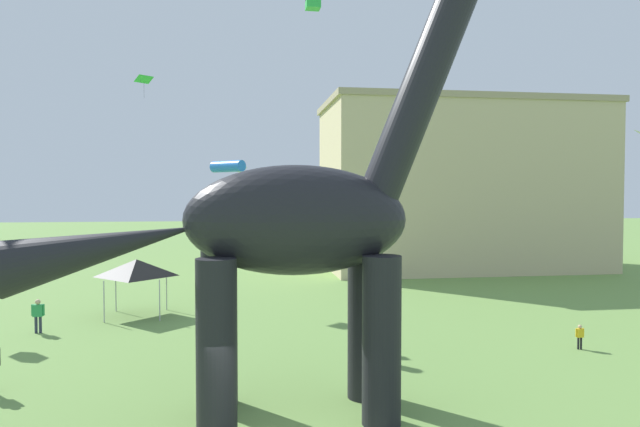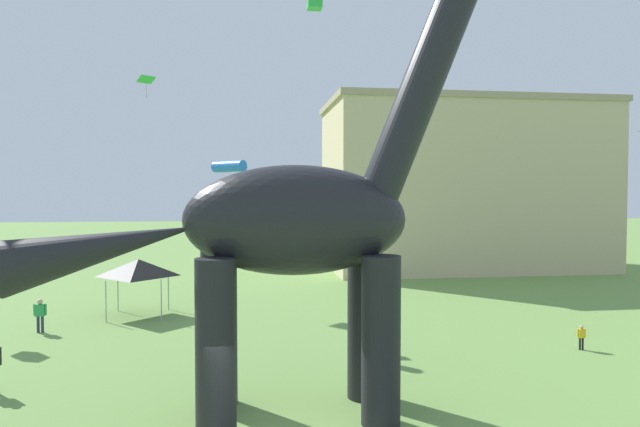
{
  "view_description": "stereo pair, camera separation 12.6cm",
  "coord_description": "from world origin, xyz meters",
  "px_view_note": "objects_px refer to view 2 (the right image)",
  "views": [
    {
      "loc": [
        -0.3,
        -13.25,
        6.45
      ],
      "look_at": [
        2.3,
        4.76,
        5.8
      ],
      "focal_mm": 31.36,
      "sensor_mm": 36.0,
      "label": 1
    },
    {
      "loc": [
        -0.17,
        -13.27,
        6.45
      ],
      "look_at": [
        2.3,
        4.76,
        5.8
      ],
      "focal_mm": 31.36,
      "sensor_mm": 36.0,
      "label": 2
    }
  ],
  "objects_px": {
    "person_strolling_adult": "(40,312)",
    "kite_far_left": "(232,167)",
    "dinosaur_sculpture": "(294,220)",
    "kite_apex": "(146,80)",
    "festival_canopy_tent": "(138,268)",
    "person_watching_child": "(581,335)"
  },
  "relations": [
    {
      "from": "person_strolling_adult",
      "to": "kite_far_left",
      "type": "distance_m",
      "value": 11.16
    },
    {
      "from": "kite_far_left",
      "to": "dinosaur_sculpture",
      "type": "bearing_deg",
      "value": -79.85
    },
    {
      "from": "dinosaur_sculpture",
      "to": "kite_apex",
      "type": "distance_m",
      "value": 25.34
    },
    {
      "from": "festival_canopy_tent",
      "to": "kite_far_left",
      "type": "xyz_separation_m",
      "value": [
        5.0,
        -3.36,
        5.19
      ]
    },
    {
      "from": "kite_apex",
      "to": "person_strolling_adult",
      "type": "bearing_deg",
      "value": -104.59
    },
    {
      "from": "person_strolling_adult",
      "to": "kite_apex",
      "type": "xyz_separation_m",
      "value": [
        2.99,
        11.48,
        13.09
      ]
    },
    {
      "from": "person_watching_child",
      "to": "kite_apex",
      "type": "distance_m",
      "value": 29.91
    },
    {
      "from": "festival_canopy_tent",
      "to": "kite_apex",
      "type": "height_order",
      "value": "kite_apex"
    },
    {
      "from": "festival_canopy_tent",
      "to": "kite_apex",
      "type": "bearing_deg",
      "value": 95.98
    },
    {
      "from": "person_watching_child",
      "to": "person_strolling_adult",
      "type": "distance_m",
      "value": 23.95
    },
    {
      "from": "festival_canopy_tent",
      "to": "dinosaur_sculpture",
      "type": "bearing_deg",
      "value": -64.01
    },
    {
      "from": "dinosaur_sculpture",
      "to": "person_strolling_adult",
      "type": "bearing_deg",
      "value": 139.15
    },
    {
      "from": "person_watching_child",
      "to": "festival_canopy_tent",
      "type": "bearing_deg",
      "value": -138.2
    },
    {
      "from": "dinosaur_sculpture",
      "to": "person_watching_child",
      "type": "bearing_deg",
      "value": 27.34
    },
    {
      "from": "person_watching_child",
      "to": "kite_far_left",
      "type": "relative_size",
      "value": 0.51
    },
    {
      "from": "dinosaur_sculpture",
      "to": "kite_far_left",
      "type": "relative_size",
      "value": 7.88
    },
    {
      "from": "person_strolling_adult",
      "to": "festival_canopy_tent",
      "type": "distance_m",
      "value": 5.21
    },
    {
      "from": "person_strolling_adult",
      "to": "festival_canopy_tent",
      "type": "xyz_separation_m",
      "value": [
        3.86,
        3.11,
        1.59
      ]
    },
    {
      "from": "person_watching_child",
      "to": "kite_far_left",
      "type": "distance_m",
      "value": 17.0
    },
    {
      "from": "person_watching_child",
      "to": "kite_apex",
      "type": "bearing_deg",
      "value": -153.79
    },
    {
      "from": "kite_apex",
      "to": "kite_far_left",
      "type": "bearing_deg",
      "value": -63.4
    },
    {
      "from": "person_strolling_adult",
      "to": "kite_far_left",
      "type": "xyz_separation_m",
      "value": [
        8.86,
        -0.25,
        6.78
      ]
    }
  ]
}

